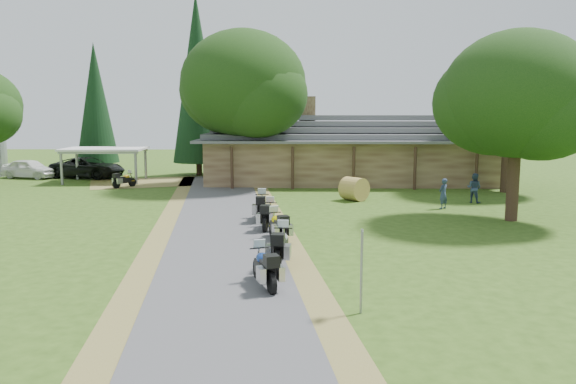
{
  "coord_description": "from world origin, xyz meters",
  "views": [
    {
      "loc": [
        2.5,
        -17.16,
        4.98
      ],
      "look_at": [
        1.97,
        6.83,
        1.6
      ],
      "focal_mm": 35.0,
      "sensor_mm": 36.0,
      "label": 1
    }
  ],
  "objects_px": {
    "lodge": "(348,148)",
    "motorcycle_carport_a": "(124,179)",
    "car_dark_suv": "(88,163)",
    "hay_bale": "(354,189)",
    "car_white_sedan": "(29,166)",
    "motorcycle_row_c": "(278,225)",
    "motorcycle_row_a": "(264,265)",
    "motorcycle_row_d": "(268,214)",
    "motorcycle_row_b": "(281,244)",
    "motorcycle_row_e": "(261,205)",
    "carport": "(105,165)"
  },
  "relations": [
    {
      "from": "lodge",
      "to": "motorcycle_carport_a",
      "type": "xyz_separation_m",
      "value": [
        -15.37,
        -3.9,
        -1.88
      ]
    },
    {
      "from": "car_dark_suv",
      "to": "hay_bale",
      "type": "xyz_separation_m",
      "value": [
        19.54,
        -10.92,
        -0.52
      ]
    },
    {
      "from": "car_dark_suv",
      "to": "hay_bale",
      "type": "bearing_deg",
      "value": -104.28
    },
    {
      "from": "car_white_sedan",
      "to": "motorcycle_row_c",
      "type": "xyz_separation_m",
      "value": [
        19.98,
        -21.03,
        -0.28
      ]
    },
    {
      "from": "motorcycle_row_a",
      "to": "motorcycle_row_d",
      "type": "bearing_deg",
      "value": -17.04
    },
    {
      "from": "motorcycle_carport_a",
      "to": "motorcycle_row_b",
      "type": "bearing_deg",
      "value": -115.18
    },
    {
      "from": "car_dark_suv",
      "to": "hay_bale",
      "type": "distance_m",
      "value": 22.39
    },
    {
      "from": "lodge",
      "to": "motorcycle_row_a",
      "type": "xyz_separation_m",
      "value": [
        -4.53,
        -25.49,
        -1.82
      ]
    },
    {
      "from": "car_white_sedan",
      "to": "hay_bale",
      "type": "bearing_deg",
      "value": -97.82
    },
    {
      "from": "hay_bale",
      "to": "motorcycle_carport_a",
      "type": "bearing_deg",
      "value": 160.44
    },
    {
      "from": "lodge",
      "to": "motorcycle_row_c",
      "type": "height_order",
      "value": "lodge"
    },
    {
      "from": "lodge",
      "to": "motorcycle_row_e",
      "type": "xyz_separation_m",
      "value": [
        -5.31,
        -15.29,
        -1.75
      ]
    },
    {
      "from": "lodge",
      "to": "hay_bale",
      "type": "xyz_separation_m",
      "value": [
        -0.41,
        -9.22,
        -1.78
      ]
    },
    {
      "from": "motorcycle_row_a",
      "to": "motorcycle_row_c",
      "type": "height_order",
      "value": "motorcycle_row_c"
    },
    {
      "from": "lodge",
      "to": "motorcycle_row_d",
      "type": "bearing_deg",
      "value": -105.76
    },
    {
      "from": "car_dark_suv",
      "to": "motorcycle_row_b",
      "type": "relative_size",
      "value": 3.1
    },
    {
      "from": "car_dark_suv",
      "to": "motorcycle_carport_a",
      "type": "xyz_separation_m",
      "value": [
        4.58,
        -5.6,
        -0.62
      ]
    },
    {
      "from": "lodge",
      "to": "motorcycle_row_c",
      "type": "xyz_separation_m",
      "value": [
        -4.38,
        -19.66,
        -1.8
      ]
    },
    {
      "from": "car_white_sedan",
      "to": "motorcycle_row_b",
      "type": "bearing_deg",
      "value": -124.36
    },
    {
      "from": "motorcycle_row_b",
      "to": "motorcycle_row_c",
      "type": "height_order",
      "value": "motorcycle_row_b"
    },
    {
      "from": "car_dark_suv",
      "to": "hay_bale",
      "type": "height_order",
      "value": "car_dark_suv"
    },
    {
      "from": "motorcycle_row_a",
      "to": "car_white_sedan",
      "type": "bearing_deg",
      "value": 16.89
    },
    {
      "from": "car_dark_suv",
      "to": "motorcycle_row_d",
      "type": "relative_size",
      "value": 3.25
    },
    {
      "from": "motorcycle_row_d",
      "to": "hay_bale",
      "type": "xyz_separation_m",
      "value": [
        4.48,
        8.09,
        0.02
      ]
    },
    {
      "from": "motorcycle_row_d",
      "to": "lodge",
      "type": "bearing_deg",
      "value": -9.69
    },
    {
      "from": "motorcycle_row_a",
      "to": "hay_bale",
      "type": "distance_m",
      "value": 16.79
    },
    {
      "from": "carport",
      "to": "motorcycle_row_b",
      "type": "bearing_deg",
      "value": -62.15
    },
    {
      "from": "motorcycle_row_b",
      "to": "motorcycle_row_c",
      "type": "bearing_deg",
      "value": 9.4
    },
    {
      "from": "lodge",
      "to": "carport",
      "type": "distance_m",
      "value": 17.76
    },
    {
      "from": "hay_bale",
      "to": "motorcycle_row_a",
      "type": "bearing_deg",
      "value": -104.2
    },
    {
      "from": "motorcycle_row_e",
      "to": "carport",
      "type": "bearing_deg",
      "value": 39.04
    },
    {
      "from": "lodge",
      "to": "carport",
      "type": "xyz_separation_m",
      "value": [
        -17.7,
        -0.81,
        -1.21
      ]
    },
    {
      "from": "carport",
      "to": "motorcycle_row_c",
      "type": "distance_m",
      "value": 23.1
    },
    {
      "from": "carport",
      "to": "motorcycle_carport_a",
      "type": "relative_size",
      "value": 3.43
    },
    {
      "from": "car_white_sedan",
      "to": "motorcycle_row_d",
      "type": "distance_m",
      "value": 26.98
    },
    {
      "from": "car_dark_suv",
      "to": "motorcycle_row_c",
      "type": "relative_size",
      "value": 3.29
    },
    {
      "from": "motorcycle_row_c",
      "to": "motorcycle_row_e",
      "type": "distance_m",
      "value": 4.47
    },
    {
      "from": "motorcycle_row_d",
      "to": "motorcycle_row_c",
      "type": "bearing_deg",
      "value": -161.74
    },
    {
      "from": "motorcycle_row_a",
      "to": "motorcycle_carport_a",
      "type": "relative_size",
      "value": 1.11
    },
    {
      "from": "motorcycle_row_a",
      "to": "hay_bale",
      "type": "xyz_separation_m",
      "value": [
        4.12,
        16.27,
        0.04
      ]
    },
    {
      "from": "lodge",
      "to": "motorcycle_row_d",
      "type": "distance_m",
      "value": 18.07
    },
    {
      "from": "lodge",
      "to": "motorcycle_carport_a",
      "type": "height_order",
      "value": "lodge"
    },
    {
      "from": "lodge",
      "to": "car_dark_suv",
      "type": "bearing_deg",
      "value": 175.13
    },
    {
      "from": "motorcycle_row_b",
      "to": "car_dark_suv",
      "type": "bearing_deg",
      "value": 37.77
    },
    {
      "from": "motorcycle_row_d",
      "to": "motorcycle_carport_a",
      "type": "xyz_separation_m",
      "value": [
        -10.48,
        13.4,
        -0.09
      ]
    },
    {
      "from": "lodge",
      "to": "motorcycle_row_a",
      "type": "distance_m",
      "value": 25.95
    },
    {
      "from": "hay_bale",
      "to": "motorcycle_row_d",
      "type": "bearing_deg",
      "value": -118.97
    },
    {
      "from": "lodge",
      "to": "motorcycle_row_d",
      "type": "height_order",
      "value": "lodge"
    },
    {
      "from": "motorcycle_row_e",
      "to": "motorcycle_row_d",
      "type": "bearing_deg",
      "value": -169.53
    },
    {
      "from": "carport",
      "to": "motorcycle_row_e",
      "type": "xyz_separation_m",
      "value": [
        12.39,
        -14.49,
        -0.54
      ]
    }
  ]
}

